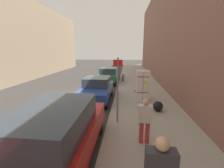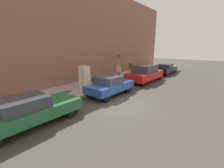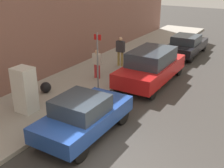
{
  "view_description": "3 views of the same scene",
  "coord_description": "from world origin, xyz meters",
  "px_view_note": "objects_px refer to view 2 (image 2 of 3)",
  "views": [
    {
      "loc": [
        -3.44,
        9.98,
        3.14
      ],
      "look_at": [
        -2.64,
        2.07,
        1.33
      ],
      "focal_mm": 24.0,
      "sensor_mm": 36.0,
      "label": 1
    },
    {
      "loc": [
        5.25,
        -7.3,
        3.5
      ],
      "look_at": [
        0.05,
        -0.79,
        1.43
      ],
      "focal_mm": 24.0,
      "sensor_mm": 36.0,
      "label": 2
    },
    {
      "loc": [
        3.61,
        -5.81,
        5.32
      ],
      "look_at": [
        -1.39,
        2.56,
        1.38
      ],
      "focal_mm": 45.0,
      "sensor_mm": 36.0,
      "label": 3
    }
  ],
  "objects_px": {
    "pedestrian_walking_far": "(131,67)",
    "parked_suv_red": "(145,73)",
    "pedestrian_standing_near": "(119,71)",
    "fire_hydrant": "(24,105)",
    "parked_hatchback_blue": "(110,85)",
    "parked_sedan_green": "(28,111)",
    "trash_bag": "(94,80)",
    "street_sign_post": "(119,67)",
    "parked_sedan_dark": "(165,69)",
    "discarded_refrigerator": "(84,77)"
  },
  "relations": [
    {
      "from": "fire_hydrant",
      "to": "parked_sedan_dark",
      "type": "xyz_separation_m",
      "value": [
        1.5,
        16.97,
        0.17
      ]
    },
    {
      "from": "discarded_refrigerator",
      "to": "parked_sedan_dark",
      "type": "relative_size",
      "value": 0.41
    },
    {
      "from": "fire_hydrant",
      "to": "parked_sedan_dark",
      "type": "bearing_deg",
      "value": 84.95
    },
    {
      "from": "pedestrian_standing_near",
      "to": "parked_hatchback_blue",
      "type": "bearing_deg",
      "value": -64.34
    },
    {
      "from": "street_sign_post",
      "to": "trash_bag",
      "type": "xyz_separation_m",
      "value": [
        -1.94,
        -1.4,
        -1.26
      ]
    },
    {
      "from": "trash_bag",
      "to": "parked_sedan_dark",
      "type": "relative_size",
      "value": 0.11
    },
    {
      "from": "parked_hatchback_blue",
      "to": "parked_suv_red",
      "type": "bearing_deg",
      "value": 90.0
    },
    {
      "from": "pedestrian_walking_far",
      "to": "parked_hatchback_blue",
      "type": "height_order",
      "value": "pedestrian_walking_far"
    },
    {
      "from": "discarded_refrigerator",
      "to": "parked_sedan_dark",
      "type": "bearing_deg",
      "value": 76.18
    },
    {
      "from": "parked_sedan_green",
      "to": "street_sign_post",
      "type": "bearing_deg",
      "value": 99.66
    },
    {
      "from": "fire_hydrant",
      "to": "pedestrian_standing_near",
      "type": "height_order",
      "value": "pedestrian_standing_near"
    },
    {
      "from": "discarded_refrigerator",
      "to": "parked_hatchback_blue",
      "type": "bearing_deg",
      "value": -1.13
    },
    {
      "from": "pedestrian_standing_near",
      "to": "fire_hydrant",
      "type": "bearing_deg",
      "value": -87.34
    },
    {
      "from": "parked_hatchback_blue",
      "to": "parked_sedan_dark",
      "type": "xyz_separation_m",
      "value": [
        0.0,
        11.61,
        -0.05
      ]
    },
    {
      "from": "discarded_refrigerator",
      "to": "fire_hydrant",
      "type": "height_order",
      "value": "discarded_refrigerator"
    },
    {
      "from": "fire_hydrant",
      "to": "trash_bag",
      "type": "relative_size",
      "value": 1.49
    },
    {
      "from": "trash_bag",
      "to": "parked_hatchback_blue",
      "type": "relative_size",
      "value": 0.13
    },
    {
      "from": "discarded_refrigerator",
      "to": "street_sign_post",
      "type": "xyz_separation_m",
      "value": [
        1.32,
        3.13,
        0.61
      ]
    },
    {
      "from": "pedestrian_walking_far",
      "to": "parked_sedan_dark",
      "type": "relative_size",
      "value": 0.39
    },
    {
      "from": "parked_hatchback_blue",
      "to": "parked_sedan_dark",
      "type": "distance_m",
      "value": 11.61
    },
    {
      "from": "fire_hydrant",
      "to": "parked_sedan_green",
      "type": "xyz_separation_m",
      "value": [
        1.5,
        -0.4,
        0.2
      ]
    },
    {
      "from": "parked_sedan_dark",
      "to": "parked_hatchback_blue",
      "type": "bearing_deg",
      "value": -90.0
    },
    {
      "from": "pedestrian_standing_near",
      "to": "parked_suv_red",
      "type": "xyz_separation_m",
      "value": [
        2.49,
        1.15,
        -0.11
      ]
    },
    {
      "from": "parked_sedan_green",
      "to": "parked_sedan_dark",
      "type": "relative_size",
      "value": 1.04
    },
    {
      "from": "street_sign_post",
      "to": "fire_hydrant",
      "type": "height_order",
      "value": "street_sign_post"
    },
    {
      "from": "street_sign_post",
      "to": "trash_bag",
      "type": "relative_size",
      "value": 5.45
    },
    {
      "from": "pedestrian_standing_near",
      "to": "street_sign_post",
      "type": "bearing_deg",
      "value": -57.71
    },
    {
      "from": "street_sign_post",
      "to": "parked_hatchback_blue",
      "type": "relative_size",
      "value": 0.71
    },
    {
      "from": "street_sign_post",
      "to": "pedestrian_walking_far",
      "type": "distance_m",
      "value": 3.89
    },
    {
      "from": "pedestrian_walking_far",
      "to": "parked_suv_red",
      "type": "xyz_separation_m",
      "value": [
        2.46,
        -1.23,
        -0.24
      ]
    },
    {
      "from": "trash_bag",
      "to": "pedestrian_standing_near",
      "type": "height_order",
      "value": "pedestrian_standing_near"
    },
    {
      "from": "street_sign_post",
      "to": "pedestrian_standing_near",
      "type": "xyz_separation_m",
      "value": [
        -0.97,
        1.36,
        -0.66
      ]
    },
    {
      "from": "discarded_refrigerator",
      "to": "parked_suv_red",
      "type": "relative_size",
      "value": 0.38
    },
    {
      "from": "pedestrian_walking_far",
      "to": "parked_sedan_green",
      "type": "xyz_separation_m",
      "value": [
        2.46,
        -12.68,
        -0.4
      ]
    },
    {
      "from": "trash_bag",
      "to": "parked_sedan_green",
      "type": "relative_size",
      "value": 0.11
    },
    {
      "from": "trash_bag",
      "to": "parked_suv_red",
      "type": "distance_m",
      "value": 5.24
    },
    {
      "from": "fire_hydrant",
      "to": "parked_sedan_green",
      "type": "height_order",
      "value": "parked_sedan_green"
    },
    {
      "from": "parked_suv_red",
      "to": "trash_bag",
      "type": "bearing_deg",
      "value": -131.51
    },
    {
      "from": "discarded_refrigerator",
      "to": "pedestrian_walking_far",
      "type": "height_order",
      "value": "discarded_refrigerator"
    },
    {
      "from": "parked_sedan_dark",
      "to": "parked_suv_red",
      "type": "bearing_deg",
      "value": -90.0
    },
    {
      "from": "fire_hydrant",
      "to": "trash_bag",
      "type": "bearing_deg",
      "value": 105.32
    },
    {
      "from": "street_sign_post",
      "to": "parked_suv_red",
      "type": "relative_size",
      "value": 0.56
    },
    {
      "from": "parked_hatchback_blue",
      "to": "parked_sedan_green",
      "type": "bearing_deg",
      "value": -90.0
    },
    {
      "from": "pedestrian_walking_far",
      "to": "parked_suv_red",
      "type": "bearing_deg",
      "value": -75.31
    },
    {
      "from": "street_sign_post",
      "to": "parked_suv_red",
      "type": "height_order",
      "value": "street_sign_post"
    },
    {
      "from": "parked_sedan_green",
      "to": "parked_hatchback_blue",
      "type": "relative_size",
      "value": 1.19
    },
    {
      "from": "discarded_refrigerator",
      "to": "parked_hatchback_blue",
      "type": "height_order",
      "value": "discarded_refrigerator"
    },
    {
      "from": "trash_bag",
      "to": "fire_hydrant",
      "type": "bearing_deg",
      "value": -74.68
    },
    {
      "from": "parked_suv_red",
      "to": "parked_sedan_dark",
      "type": "xyz_separation_m",
      "value": [
        0.0,
        5.92,
        -0.19
      ]
    },
    {
      "from": "pedestrian_walking_far",
      "to": "pedestrian_standing_near",
      "type": "height_order",
      "value": "pedestrian_walking_far"
    }
  ]
}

